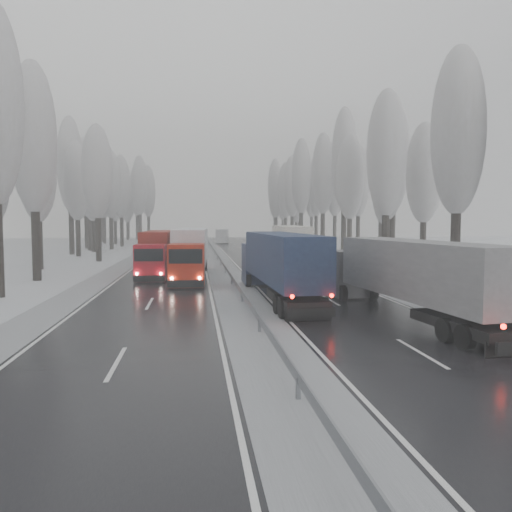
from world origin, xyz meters
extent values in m
plane|color=silver|center=(0.00, 0.00, 0.00)|extent=(260.00, 260.00, 0.00)
cube|color=black|center=(5.25, 30.00, 0.01)|extent=(7.50, 200.00, 0.03)
cube|color=black|center=(-5.25, 30.00, 0.01)|extent=(7.50, 200.00, 0.03)
cube|color=#9C9EA3|center=(0.00, 30.00, 0.02)|extent=(3.00, 200.00, 0.04)
cube|color=#9C9EA3|center=(10.20, 30.00, 0.02)|extent=(2.40, 200.00, 0.04)
cube|color=#9C9EA3|center=(-10.20, 30.00, 0.02)|extent=(2.40, 200.00, 0.04)
cube|color=slate|center=(0.00, 30.00, 0.60)|extent=(0.06, 200.00, 0.32)
cube|color=slate|center=(0.00, -4.00, 0.30)|extent=(0.12, 0.12, 0.60)
cube|color=slate|center=(0.00, 28.00, 0.30)|extent=(0.12, 0.12, 0.60)
cube|color=slate|center=(0.00, 60.00, 0.30)|extent=(0.12, 0.12, 0.60)
cylinder|color=black|center=(15.04, 15.67, 2.80)|extent=(0.68, 0.68, 5.60)
ellipsoid|color=#999794|center=(15.04, 15.67, 10.80)|extent=(3.60, 3.60, 11.45)
cylinder|color=black|center=(14.51, 27.03, 2.81)|extent=(0.68, 0.68, 5.62)
ellipsoid|color=#999794|center=(14.51, 27.03, 10.84)|extent=(3.60, 3.60, 11.48)
cylinder|color=black|center=(20.02, 31.03, 2.47)|extent=(0.64, 0.64, 4.94)
ellipsoid|color=#999794|center=(20.02, 31.03, 9.53)|extent=(3.60, 3.60, 10.09)
cylinder|color=black|center=(17.90, 35.17, 2.66)|extent=(0.66, 0.66, 5.32)
ellipsoid|color=#999794|center=(17.90, 35.17, 10.27)|extent=(3.60, 3.60, 10.88)
cylinder|color=black|center=(20.12, 39.17, 3.16)|extent=(0.72, 0.72, 6.31)
ellipsoid|color=#999794|center=(20.12, 39.17, 12.17)|extent=(3.60, 3.60, 12.90)
cylinder|color=black|center=(17.02, 45.60, 2.69)|extent=(0.67, 0.67, 5.38)
ellipsoid|color=#999794|center=(17.02, 45.60, 10.37)|extent=(3.60, 3.60, 10.98)
cylinder|color=black|center=(23.31, 49.60, 2.30)|extent=(0.62, 0.62, 4.59)
ellipsoid|color=#999794|center=(23.31, 49.60, 8.86)|extent=(3.60, 3.60, 9.39)
cylinder|color=black|center=(17.90, 51.02, 3.47)|extent=(0.76, 0.76, 6.95)
ellipsoid|color=#999794|center=(17.90, 51.02, 13.40)|extent=(3.60, 3.60, 14.19)
cylinder|color=black|center=(24.81, 55.02, 3.30)|extent=(0.74, 0.74, 6.59)
ellipsoid|color=#999794|center=(24.81, 55.02, 12.71)|extent=(3.60, 3.60, 13.46)
cylinder|color=black|center=(17.56, 61.27, 3.18)|extent=(0.72, 0.72, 6.37)
ellipsoid|color=#999794|center=(17.56, 61.27, 12.28)|extent=(3.60, 3.60, 13.01)
cylinder|color=black|center=(24.72, 65.27, 2.99)|extent=(0.70, 0.70, 5.97)
ellipsoid|color=#999794|center=(24.72, 65.27, 11.52)|extent=(3.60, 3.60, 12.20)
cylinder|color=black|center=(16.34, 71.95, 3.33)|extent=(0.74, 0.74, 6.65)
ellipsoid|color=#999794|center=(16.34, 71.95, 12.83)|extent=(3.60, 3.60, 13.59)
cylinder|color=black|center=(23.71, 75.95, 3.07)|extent=(0.71, 0.71, 6.14)
ellipsoid|color=#999794|center=(23.71, 75.95, 11.84)|extent=(3.60, 3.60, 12.54)
cylinder|color=black|center=(16.56, 81.70, 3.03)|extent=(0.71, 0.71, 6.05)
ellipsoid|color=#999794|center=(16.56, 81.70, 11.68)|extent=(3.60, 3.60, 12.37)
cylinder|color=black|center=(22.48, 85.70, 3.15)|extent=(0.72, 0.72, 6.30)
ellipsoid|color=#999794|center=(22.48, 85.70, 12.15)|extent=(3.60, 3.60, 12.87)
cylinder|color=black|center=(16.63, 89.21, 2.94)|extent=(0.70, 0.70, 5.88)
ellipsoid|color=#999794|center=(16.63, 89.21, 11.33)|extent=(3.60, 3.60, 12.00)
cylinder|color=black|center=(19.77, 93.21, 2.43)|extent=(0.64, 0.64, 4.86)
ellipsoid|color=#999794|center=(19.77, 93.21, 9.37)|extent=(3.60, 3.60, 9.92)
cylinder|color=black|center=(15.73, 96.32, 2.99)|extent=(0.70, 0.70, 5.98)
ellipsoid|color=#999794|center=(15.73, 96.32, 11.53)|extent=(3.60, 3.60, 12.21)
cylinder|color=black|center=(24.94, 100.32, 3.09)|extent=(0.71, 0.71, 6.19)
ellipsoid|color=#999794|center=(24.94, 100.32, 11.93)|extent=(3.60, 3.60, 12.64)
cylinder|color=black|center=(17.04, 106.16, 3.43)|extent=(0.75, 0.75, 6.86)
ellipsoid|color=#999794|center=(17.04, 106.16, 13.22)|extent=(3.60, 3.60, 14.01)
cylinder|color=black|center=(24.02, 110.16, 2.77)|extent=(0.68, 0.68, 5.55)
ellipsoid|color=#999794|center=(24.02, 110.16, 10.70)|extent=(3.60, 3.60, 11.33)
cylinder|color=black|center=(18.73, 116.73, 3.05)|extent=(0.71, 0.71, 6.09)
ellipsoid|color=#999794|center=(18.73, 116.73, 11.75)|extent=(3.60, 3.60, 12.45)
cylinder|color=black|center=(21.55, 120.73, 2.74)|extent=(0.67, 0.67, 5.49)
ellipsoid|color=#999794|center=(21.55, 120.73, 10.58)|extent=(3.60, 3.60, 11.21)
cylinder|color=black|center=(-15.13, 24.57, 2.92)|extent=(0.69, 0.69, 5.83)
ellipsoid|color=#999794|center=(-15.13, 24.57, 11.25)|extent=(3.60, 3.60, 11.92)
cylinder|color=black|center=(-17.75, 34.20, 2.52)|extent=(0.65, 0.65, 5.03)
ellipsoid|color=#999794|center=(-17.75, 34.20, 9.70)|extent=(3.60, 3.60, 10.28)
cylinder|color=black|center=(-13.94, 43.73, 2.72)|extent=(0.67, 0.67, 5.44)
ellipsoid|color=#999794|center=(-13.94, 43.73, 10.49)|extent=(3.60, 3.60, 11.11)
cylinder|color=black|center=(-21.85, 47.73, 2.86)|extent=(0.69, 0.69, 5.72)
ellipsoid|color=#999794|center=(-21.85, 47.73, 11.04)|extent=(3.60, 3.60, 11.69)
cylinder|color=black|center=(-18.26, 52.71, 2.61)|extent=(0.66, 0.66, 5.23)
ellipsoid|color=#999794|center=(-18.26, 52.71, 10.08)|extent=(3.60, 3.60, 10.68)
cylinder|color=black|center=(-20.05, 56.71, 3.30)|extent=(0.74, 0.74, 6.60)
ellipsoid|color=#999794|center=(-20.05, 56.71, 12.74)|extent=(3.60, 3.60, 13.49)
cylinder|color=black|center=(-18.16, 62.35, 2.58)|extent=(0.65, 0.65, 5.16)
ellipsoid|color=#999794|center=(-18.16, 62.35, 9.95)|extent=(3.60, 3.60, 10.54)
cylinder|color=black|center=(-19.54, 66.35, 2.90)|extent=(0.69, 0.69, 5.79)
ellipsoid|color=#999794|center=(-19.54, 66.35, 11.18)|extent=(3.60, 3.60, 11.84)
cylinder|color=black|center=(-16.58, 69.11, 2.82)|extent=(0.68, 0.68, 5.64)
ellipsoid|color=#999794|center=(-16.58, 69.11, 10.89)|extent=(3.60, 3.60, 11.53)
cylinder|color=black|center=(-21.42, 73.11, 3.28)|extent=(0.73, 0.73, 6.56)
ellipsoid|color=#999794|center=(-21.42, 73.11, 12.65)|extent=(3.60, 3.60, 13.40)
cylinder|color=black|center=(-16.33, 79.19, 2.90)|extent=(0.69, 0.69, 5.79)
ellipsoid|color=#999794|center=(-16.33, 79.19, 11.17)|extent=(3.60, 3.60, 11.84)
cylinder|color=black|center=(-21.09, 83.19, 3.32)|extent=(0.74, 0.74, 6.65)
ellipsoid|color=#999794|center=(-21.09, 83.19, 12.82)|extent=(3.60, 3.60, 13.58)
cylinder|color=black|center=(-18.93, 88.54, 2.56)|extent=(0.65, 0.65, 5.12)
ellipsoid|color=#999794|center=(-18.93, 88.54, 9.88)|extent=(3.60, 3.60, 10.46)
cylinder|color=black|center=(-21.82, 92.54, 2.92)|extent=(0.69, 0.69, 5.84)
ellipsoid|color=#999794|center=(-21.82, 92.54, 11.26)|extent=(3.60, 3.60, 11.92)
cylinder|color=black|center=(-15.07, 99.33, 3.34)|extent=(0.74, 0.74, 6.67)
ellipsoid|color=#999794|center=(-15.07, 99.33, 12.87)|extent=(3.60, 3.60, 13.63)
cylinder|color=black|center=(-24.20, 103.33, 3.15)|extent=(0.72, 0.72, 6.31)
ellipsoid|color=#999794|center=(-24.20, 103.33, 12.16)|extent=(3.60, 3.60, 12.88)
cylinder|color=black|center=(-14.05, 108.72, 3.14)|extent=(0.72, 0.72, 6.29)
ellipsoid|color=#999794|center=(-14.05, 108.72, 12.12)|extent=(3.60, 3.60, 12.84)
cylinder|color=black|center=(-19.66, 112.72, 2.43)|extent=(0.64, 0.64, 4.86)
ellipsoid|color=#999794|center=(-19.66, 112.72, 9.36)|extent=(3.60, 3.60, 9.92)
cylinder|color=black|center=(-17.56, 115.31, 3.31)|extent=(0.74, 0.74, 6.63)
ellipsoid|color=#999794|center=(-17.56, 115.31, 12.78)|extent=(3.60, 3.60, 13.54)
cylinder|color=black|center=(-20.33, 119.31, 2.89)|extent=(0.69, 0.69, 5.79)
ellipsoid|color=#999794|center=(-20.33, 119.31, 11.16)|extent=(3.60, 3.60, 11.82)
cube|color=#414245|center=(6.75, 12.37, 1.52)|extent=(2.54, 2.63, 2.77)
cube|color=black|center=(6.63, 13.52, 2.17)|extent=(2.12, 0.31, 0.92)
cube|color=black|center=(6.62, 13.61, 0.41)|extent=(2.31, 0.38, 0.46)
cube|color=#5E5E60|center=(7.50, 5.22, 2.49)|extent=(3.59, 12.17, 2.58)
cube|color=black|center=(8.13, -0.79, 0.51)|extent=(2.12, 0.33, 0.41)
cube|color=black|center=(7.85, 1.92, 0.69)|extent=(2.55, 5.26, 0.41)
cube|color=black|center=(8.08, -0.29, 0.32)|extent=(2.11, 0.28, 0.55)
cylinder|color=black|center=(5.86, 11.53, 0.48)|extent=(0.42, 0.99, 0.96)
cylinder|color=black|center=(7.79, 11.74, 0.48)|extent=(0.42, 0.99, 0.96)
cylinder|color=black|center=(6.93, 1.45, 0.48)|extent=(0.42, 0.99, 0.96)
cylinder|color=black|center=(8.85, 1.65, 0.48)|extent=(0.42, 0.99, 0.96)
cylinder|color=black|center=(7.05, 0.26, 0.48)|extent=(0.42, 0.99, 0.96)
cylinder|color=black|center=(8.98, 0.46, 0.48)|extent=(0.42, 0.99, 0.96)
sphere|color=#FF0C05|center=(7.27, -0.95, 1.24)|extent=(0.18, 0.18, 0.18)
sphere|color=white|center=(5.74, 13.54, 0.78)|extent=(0.20, 0.20, 0.20)
sphere|color=white|center=(7.49, 13.73, 0.78)|extent=(0.20, 0.20, 0.20)
cube|color=navy|center=(2.08, 19.52, 1.60)|extent=(2.51, 2.60, 2.91)
cube|color=black|center=(2.04, 20.73, 2.28)|extent=(2.23, 0.17, 0.97)
cube|color=black|center=(2.03, 20.82, 0.44)|extent=(2.42, 0.23, 0.48)
cube|color=#141C37|center=(2.34, 11.97, 2.61)|extent=(2.91, 12.67, 2.71)
cube|color=black|center=(2.56, 5.63, 0.53)|extent=(2.23, 0.19, 0.44)
cube|color=black|center=(2.46, 8.48, 0.73)|extent=(2.31, 5.40, 0.44)
cube|color=black|center=(2.54, 6.16, 0.34)|extent=(2.23, 0.14, 0.58)
cylinder|color=black|center=(1.09, 18.71, 0.50)|extent=(0.37, 1.02, 1.01)
cylinder|color=black|center=(3.12, 18.78, 0.50)|extent=(0.37, 1.02, 1.01)
cylinder|color=black|center=(1.46, 8.06, 0.50)|extent=(0.37, 1.02, 1.01)
cylinder|color=black|center=(3.49, 8.13, 0.50)|extent=(0.37, 1.02, 1.01)
cylinder|color=black|center=(1.50, 6.80, 0.50)|extent=(0.37, 1.02, 1.01)
cylinder|color=black|center=(3.54, 6.87, 0.50)|extent=(0.37, 1.02, 1.01)
sphere|color=#FF0C05|center=(1.64, 5.53, 1.31)|extent=(0.19, 0.19, 0.19)
sphere|color=#FF0C05|center=(3.48, 5.59, 1.31)|extent=(0.19, 0.19, 0.19)
sphere|color=white|center=(1.11, 20.82, 0.82)|extent=(0.21, 0.21, 0.21)
sphere|color=white|center=(2.95, 20.88, 0.82)|extent=(0.21, 0.21, 0.21)
cube|color=gray|center=(7.49, 41.12, 1.70)|extent=(2.77, 2.86, 3.09)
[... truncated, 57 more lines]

